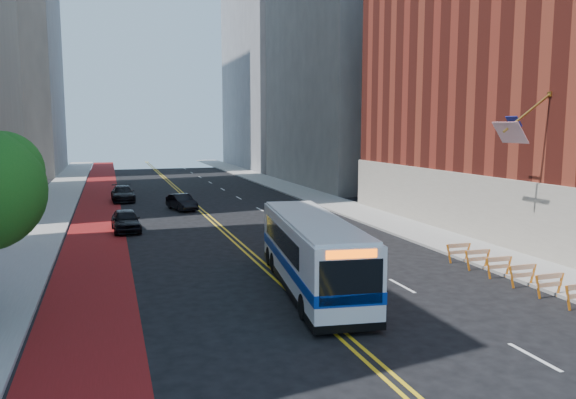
% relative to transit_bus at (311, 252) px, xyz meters
% --- Properties ---
extents(ground, '(160.00, 160.00, 0.00)m').
position_rel_transit_bus_xyz_m(ground, '(-0.88, -6.80, -1.62)').
color(ground, black).
rests_on(ground, ground).
extents(sidewalk_left, '(4.00, 140.00, 0.15)m').
position_rel_transit_bus_xyz_m(sidewalk_left, '(-12.88, 23.20, -1.54)').
color(sidewalk_left, gray).
rests_on(sidewalk_left, ground).
extents(sidewalk_right, '(4.00, 140.00, 0.15)m').
position_rel_transit_bus_xyz_m(sidewalk_right, '(11.12, 23.20, -1.54)').
color(sidewalk_right, gray).
rests_on(sidewalk_right, ground).
extents(bus_lane_paint, '(3.60, 140.00, 0.01)m').
position_rel_transit_bus_xyz_m(bus_lane_paint, '(-8.98, 23.20, -1.61)').
color(bus_lane_paint, maroon).
rests_on(bus_lane_paint, ground).
extents(center_line_inner, '(0.14, 140.00, 0.01)m').
position_rel_transit_bus_xyz_m(center_line_inner, '(-1.06, 23.20, -1.62)').
color(center_line_inner, gold).
rests_on(center_line_inner, ground).
extents(center_line_outer, '(0.14, 140.00, 0.01)m').
position_rel_transit_bus_xyz_m(center_line_outer, '(-0.70, 23.20, -1.62)').
color(center_line_outer, gold).
rests_on(center_line_outer, ground).
extents(lane_dashes, '(0.14, 98.20, 0.01)m').
position_rel_transit_bus_xyz_m(lane_dashes, '(3.92, 31.20, -1.61)').
color(lane_dashes, silver).
rests_on(lane_dashes, ground).
extents(midrise_right_near, '(18.00, 26.00, 40.00)m').
position_rel_transit_bus_xyz_m(midrise_right_near, '(22.12, 41.20, 18.38)').
color(midrise_right_near, slate).
rests_on(midrise_right_near, ground).
extents(midrise_right_far, '(20.00, 28.00, 55.00)m').
position_rel_transit_bus_xyz_m(midrise_right_far, '(23.12, 71.20, 25.88)').
color(midrise_right_far, gray).
rests_on(midrise_right_far, ground).
extents(construction_barriers, '(1.42, 10.91, 1.00)m').
position_rel_transit_bus_xyz_m(construction_barriers, '(8.72, -3.37, -0.94)').
color(construction_barriers, orange).
rests_on(construction_barriers, ground).
extents(transit_bus, '(3.87, 11.50, 3.10)m').
position_rel_transit_bus_xyz_m(transit_bus, '(0.00, 0.00, 0.00)').
color(transit_bus, silver).
rests_on(transit_bus, ground).
extents(car_a, '(1.96, 4.39, 1.47)m').
position_rel_transit_bus_xyz_m(car_a, '(-7.12, 16.29, -0.89)').
color(car_a, black).
rests_on(car_a, ground).
extents(car_b, '(2.34, 4.24, 1.32)m').
position_rel_transit_bus_xyz_m(car_b, '(-2.38, 24.80, -0.96)').
color(car_b, black).
rests_on(car_b, ground).
extents(car_c, '(2.21, 5.03, 1.44)m').
position_rel_transit_bus_xyz_m(car_c, '(-6.90, 32.03, -0.90)').
color(car_c, black).
rests_on(car_c, ground).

